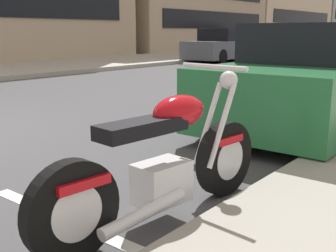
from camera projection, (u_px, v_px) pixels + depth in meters
sidewalk_far_curb at (127, 61)px, 18.99m from camera, size 120.00×5.00×0.14m
parking_stall_stripe at (84, 227)px, 2.99m from camera, size 0.12×2.20×0.01m
parked_motorcycle at (164, 165)px, 3.02m from camera, size 2.13×0.62×1.11m
parked_car_behind_motorcycle at (317, 80)px, 6.07m from camera, size 4.32×1.87×1.47m
car_opposite_curb at (224, 46)px, 19.48m from camera, size 4.63×1.84×1.48m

